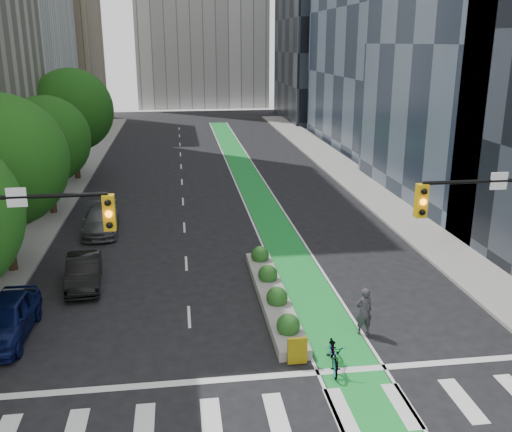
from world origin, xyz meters
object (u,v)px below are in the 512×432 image
object	(u,v)px
bicycle	(334,353)
parked_car_left_near	(5,319)
median_planter	(273,293)
parked_car_left_mid	(84,272)
parked_car_left_far	(101,220)
cyclist	(364,311)

from	to	relation	value
bicycle	parked_car_left_near	distance (m)	12.51
median_planter	parked_car_left_mid	world-z (taller)	parked_car_left_mid
parked_car_left_near	parked_car_left_far	world-z (taller)	parked_car_left_near
cyclist	bicycle	bearing A→B (deg)	43.12
cyclist	parked_car_left_mid	bearing A→B (deg)	-36.35
bicycle	parked_car_left_far	world-z (taller)	parked_car_left_far
bicycle	parked_car_left_far	bearing A→B (deg)	130.23
cyclist	parked_car_left_mid	distance (m)	13.04
bicycle	parked_car_left_near	size ratio (longest dim) A/B	0.44
cyclist	parked_car_left_far	world-z (taller)	cyclist
parked_car_left_mid	parked_car_left_far	distance (m)	7.96
bicycle	parked_car_left_near	bearing A→B (deg)	171.75
parked_car_left_near	parked_car_left_mid	distance (m)	5.18
parked_car_left_mid	parked_car_left_far	size ratio (longest dim) A/B	0.86
median_planter	cyclist	distance (m)	4.57
parked_car_left_mid	median_planter	bearing A→B (deg)	-24.03
parked_car_left_near	parked_car_left_far	bearing A→B (deg)	81.60
median_planter	bicycle	xyz separation A→B (m)	(1.23, -5.57, 0.18)
bicycle	parked_car_left_far	xyz separation A→B (m)	(-9.88, 16.36, 0.17)
parked_car_left_near	parked_car_left_mid	xyz separation A→B (m)	(2.24, 4.66, -0.11)
parked_car_left_near	parked_car_left_mid	bearing A→B (deg)	65.19
parked_car_left_mid	parked_car_left_far	xyz separation A→B (m)	(-0.18, 7.96, 0.01)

